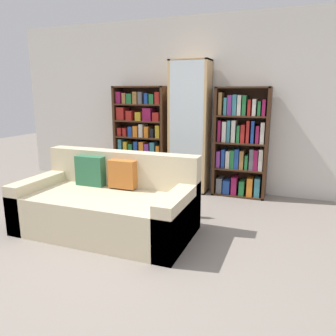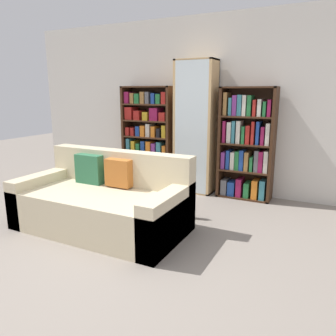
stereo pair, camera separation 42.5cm
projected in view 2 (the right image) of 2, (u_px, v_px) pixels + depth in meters
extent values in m
plane|color=gray|center=(105.00, 261.00, 3.09)|extent=(16.00, 16.00, 0.00)
cube|color=beige|center=(208.00, 106.00, 5.15)|extent=(6.70, 0.06, 2.70)
cube|color=beige|center=(101.00, 210.00, 3.78)|extent=(1.95, 1.00, 0.45)
cube|color=beige|center=(119.00, 167.00, 4.03)|extent=(1.95, 0.20, 0.42)
cube|color=beige|center=(45.00, 195.00, 4.15)|extent=(0.20, 1.00, 0.57)
cube|color=beige|center=(168.00, 218.00, 3.39)|extent=(0.20, 1.00, 0.57)
cube|color=#2D6B47|center=(89.00, 169.00, 4.05)|extent=(0.36, 0.12, 0.36)
cube|color=#B76628|center=(119.00, 173.00, 3.85)|extent=(0.32, 0.12, 0.32)
cube|color=#3D2314|center=(127.00, 135.00, 5.69)|extent=(0.04, 0.32, 1.65)
cube|color=#3D2314|center=(171.00, 138.00, 5.32)|extent=(0.04, 0.32, 1.65)
cube|color=#3D2314|center=(148.00, 87.00, 5.32)|extent=(0.89, 0.32, 0.02)
cube|color=#3D2314|center=(149.00, 183.00, 5.69)|extent=(0.89, 0.32, 0.02)
cube|color=#3D2314|center=(153.00, 136.00, 5.64)|extent=(0.89, 0.01, 1.65)
cube|color=#3D2314|center=(149.00, 168.00, 5.63)|extent=(0.81, 0.32, 0.02)
cube|color=#3D2314|center=(149.00, 152.00, 5.57)|extent=(0.81, 0.32, 0.02)
cube|color=#3D2314|center=(149.00, 137.00, 5.51)|extent=(0.81, 0.32, 0.02)
cube|color=#3D2314|center=(148.00, 121.00, 5.45)|extent=(0.81, 0.32, 0.02)
cube|color=#3D2314|center=(148.00, 104.00, 5.39)|extent=(0.81, 0.32, 0.02)
cube|color=#AD231E|center=(132.00, 176.00, 5.82)|extent=(0.06, 0.24, 0.15)
cube|color=olive|center=(136.00, 177.00, 5.78)|extent=(0.07, 0.24, 0.16)
cube|color=#237038|center=(140.00, 177.00, 5.74)|extent=(0.07, 0.24, 0.15)
cube|color=#5B5B60|center=(144.00, 177.00, 5.70)|extent=(0.07, 0.24, 0.19)
cube|color=#8E1947|center=(149.00, 178.00, 5.66)|extent=(0.08, 0.24, 0.17)
cube|color=#7A3384|center=(153.00, 179.00, 5.63)|extent=(0.06, 0.24, 0.15)
cube|color=#AD231E|center=(158.00, 180.00, 5.59)|extent=(0.05, 0.24, 0.14)
cube|color=#AD231E|center=(162.00, 179.00, 5.54)|extent=(0.06, 0.24, 0.19)
cube|color=#237038|center=(167.00, 181.00, 5.51)|extent=(0.06, 0.24, 0.16)
cube|color=gold|center=(132.00, 159.00, 5.74)|extent=(0.11, 0.24, 0.21)
cube|color=#5B5B60|center=(139.00, 160.00, 5.68)|extent=(0.09, 0.24, 0.20)
cube|color=gold|center=(145.00, 163.00, 5.63)|extent=(0.08, 0.24, 0.14)
cube|color=beige|center=(152.00, 162.00, 5.57)|extent=(0.09, 0.24, 0.20)
cube|color=black|center=(159.00, 164.00, 5.52)|extent=(0.08, 0.24, 0.15)
cube|color=#8E1947|center=(166.00, 163.00, 5.45)|extent=(0.09, 0.24, 0.19)
cube|color=teal|center=(131.00, 144.00, 5.68)|extent=(0.06, 0.24, 0.21)
cube|color=gold|center=(136.00, 145.00, 5.64)|extent=(0.07, 0.24, 0.18)
cube|color=#237038|center=(141.00, 147.00, 5.61)|extent=(0.06, 0.24, 0.14)
cube|color=#1E4293|center=(146.00, 146.00, 5.56)|extent=(0.07, 0.24, 0.19)
cube|color=orange|center=(151.00, 146.00, 5.51)|extent=(0.08, 0.24, 0.19)
cube|color=#7A3384|center=(156.00, 148.00, 5.47)|extent=(0.07, 0.24, 0.16)
cube|color=teal|center=(161.00, 147.00, 5.43)|extent=(0.08, 0.24, 0.19)
cube|color=orange|center=(167.00, 149.00, 5.39)|extent=(0.06, 0.24, 0.14)
cube|color=#AD231E|center=(131.00, 131.00, 5.63)|extent=(0.07, 0.24, 0.14)
cube|color=#AD231E|center=(136.00, 131.00, 5.59)|extent=(0.06, 0.24, 0.14)
cube|color=#1E4293|center=(141.00, 131.00, 5.54)|extent=(0.07, 0.24, 0.16)
cube|color=orange|center=(145.00, 131.00, 5.50)|extent=(0.08, 0.24, 0.18)
cube|color=beige|center=(151.00, 130.00, 5.45)|extent=(0.07, 0.24, 0.21)
cube|color=orange|center=(156.00, 131.00, 5.41)|extent=(0.07, 0.24, 0.18)
cube|color=black|center=(161.00, 132.00, 5.37)|extent=(0.06, 0.24, 0.15)
cube|color=gold|center=(167.00, 131.00, 5.32)|extent=(0.07, 0.24, 0.20)
cube|color=#AD231E|center=(132.00, 113.00, 5.55)|extent=(0.13, 0.24, 0.21)
cube|color=#AD231E|center=(140.00, 115.00, 5.49)|extent=(0.11, 0.24, 0.15)
cube|color=gold|center=(148.00, 116.00, 5.42)|extent=(0.10, 0.24, 0.14)
cube|color=#8E1947|center=(156.00, 114.00, 5.34)|extent=(0.14, 0.24, 0.20)
cube|color=#AD231E|center=(165.00, 116.00, 5.28)|extent=(0.11, 0.24, 0.14)
cube|color=#8E1947|center=(130.00, 98.00, 5.51)|extent=(0.08, 0.24, 0.19)
cube|color=olive|center=(135.00, 98.00, 5.46)|extent=(0.07, 0.24, 0.17)
cube|color=#237038|center=(140.00, 99.00, 5.42)|extent=(0.09, 0.24, 0.16)
cube|color=olive|center=(145.00, 98.00, 5.37)|extent=(0.07, 0.24, 0.19)
cube|color=#5B5B60|center=(150.00, 98.00, 5.33)|extent=(0.07, 0.24, 0.19)
cube|color=#1E4293|center=(156.00, 98.00, 5.29)|extent=(0.06, 0.24, 0.17)
cube|color=#237038|center=(161.00, 99.00, 5.25)|extent=(0.07, 0.24, 0.15)
cube|color=#AD231E|center=(166.00, 98.00, 5.20)|extent=(0.08, 0.24, 0.19)
cube|color=tan|center=(179.00, 127.00, 5.20)|extent=(0.04, 0.36, 2.04)
cube|color=tan|center=(213.00, 129.00, 4.95)|extent=(0.04, 0.36, 2.04)
cube|color=tan|center=(197.00, 60.00, 4.85)|extent=(0.61, 0.36, 0.02)
cube|color=tan|center=(194.00, 190.00, 5.30)|extent=(0.61, 0.36, 0.02)
cube|color=tan|center=(199.00, 127.00, 5.23)|extent=(0.61, 0.01, 2.04)
cube|color=silver|center=(191.00, 129.00, 4.92)|extent=(0.53, 0.01, 2.01)
cube|color=tan|center=(195.00, 165.00, 5.21)|extent=(0.53, 0.32, 0.02)
cube|color=tan|center=(195.00, 141.00, 5.12)|extent=(0.53, 0.32, 0.02)
cube|color=tan|center=(196.00, 115.00, 5.03)|extent=(0.53, 0.32, 0.02)
cube|color=tan|center=(196.00, 88.00, 4.94)|extent=(0.53, 0.32, 0.02)
cylinder|color=silver|center=(184.00, 185.00, 5.39)|extent=(0.01, 0.01, 0.09)
cone|color=silver|center=(184.00, 179.00, 5.37)|extent=(0.09, 0.09, 0.11)
cylinder|color=silver|center=(191.00, 186.00, 5.33)|extent=(0.01, 0.01, 0.09)
cone|color=silver|center=(191.00, 180.00, 5.30)|extent=(0.09, 0.09, 0.11)
cylinder|color=silver|center=(197.00, 187.00, 5.25)|extent=(0.01, 0.01, 0.09)
cone|color=silver|center=(198.00, 181.00, 5.23)|extent=(0.09, 0.09, 0.11)
cylinder|color=silver|center=(205.00, 188.00, 5.23)|extent=(0.01, 0.01, 0.09)
cone|color=silver|center=(205.00, 182.00, 5.20)|extent=(0.09, 0.09, 0.11)
cylinder|color=silver|center=(184.00, 161.00, 5.30)|extent=(0.01, 0.01, 0.07)
cone|color=silver|center=(184.00, 156.00, 5.28)|extent=(0.07, 0.07, 0.09)
cylinder|color=silver|center=(189.00, 162.00, 5.24)|extent=(0.01, 0.01, 0.07)
cone|color=silver|center=(189.00, 157.00, 5.22)|extent=(0.07, 0.07, 0.09)
cylinder|color=silver|center=(194.00, 163.00, 5.19)|extent=(0.01, 0.01, 0.07)
cone|color=silver|center=(194.00, 158.00, 5.17)|extent=(0.07, 0.07, 0.09)
cylinder|color=silver|center=(201.00, 163.00, 5.17)|extent=(0.01, 0.01, 0.07)
cone|color=silver|center=(201.00, 158.00, 5.15)|extent=(0.07, 0.07, 0.09)
cylinder|color=silver|center=(206.00, 164.00, 5.12)|extent=(0.01, 0.01, 0.07)
cone|color=silver|center=(206.00, 159.00, 5.10)|extent=(0.07, 0.07, 0.09)
cylinder|color=silver|center=(184.00, 137.00, 5.18)|extent=(0.01, 0.01, 0.07)
cone|color=silver|center=(184.00, 132.00, 5.16)|extent=(0.09, 0.09, 0.09)
cylinder|color=silver|center=(192.00, 137.00, 5.15)|extent=(0.01, 0.01, 0.07)
cone|color=silver|center=(192.00, 132.00, 5.13)|extent=(0.09, 0.09, 0.09)
cylinder|color=silver|center=(199.00, 138.00, 5.08)|extent=(0.01, 0.01, 0.07)
cone|color=silver|center=(199.00, 132.00, 5.06)|extent=(0.09, 0.09, 0.09)
cylinder|color=silver|center=(206.00, 138.00, 5.03)|extent=(0.01, 0.01, 0.07)
cone|color=silver|center=(206.00, 133.00, 5.02)|extent=(0.09, 0.09, 0.09)
cylinder|color=silver|center=(185.00, 111.00, 5.10)|extent=(0.01, 0.01, 0.09)
cone|color=silver|center=(185.00, 105.00, 5.08)|extent=(0.09, 0.09, 0.11)
cylinder|color=silver|center=(192.00, 111.00, 5.04)|extent=(0.01, 0.01, 0.09)
cone|color=silver|center=(192.00, 105.00, 5.02)|extent=(0.09, 0.09, 0.11)
cylinder|color=silver|center=(199.00, 111.00, 4.98)|extent=(0.01, 0.01, 0.09)
cone|color=silver|center=(199.00, 105.00, 4.95)|extent=(0.09, 0.09, 0.11)
cylinder|color=silver|center=(207.00, 112.00, 4.94)|extent=(0.01, 0.01, 0.09)
cone|color=silver|center=(207.00, 105.00, 4.92)|extent=(0.09, 0.09, 0.11)
cylinder|color=silver|center=(184.00, 85.00, 5.02)|extent=(0.01, 0.01, 0.08)
cone|color=silver|center=(184.00, 79.00, 5.00)|extent=(0.06, 0.06, 0.10)
cylinder|color=silver|center=(189.00, 85.00, 5.00)|extent=(0.01, 0.01, 0.08)
cone|color=silver|center=(189.00, 79.00, 4.98)|extent=(0.06, 0.06, 0.10)
cylinder|color=silver|center=(194.00, 85.00, 4.95)|extent=(0.01, 0.01, 0.08)
cone|color=silver|center=(194.00, 79.00, 4.93)|extent=(0.06, 0.06, 0.10)
cylinder|color=silver|center=(199.00, 85.00, 4.92)|extent=(0.01, 0.01, 0.08)
cone|color=silver|center=(199.00, 79.00, 4.90)|extent=(0.06, 0.06, 0.10)
cylinder|color=silver|center=(204.00, 85.00, 4.89)|extent=(0.01, 0.01, 0.08)
cone|color=silver|center=(204.00, 79.00, 4.87)|extent=(0.06, 0.06, 0.10)
cylinder|color=silver|center=(209.00, 85.00, 4.83)|extent=(0.01, 0.01, 0.08)
cone|color=silver|center=(209.00, 78.00, 4.81)|extent=(0.06, 0.06, 0.10)
cube|color=#3D2314|center=(222.00, 142.00, 4.95)|extent=(0.04, 0.32, 1.64)
cube|color=#3D2314|center=(273.00, 146.00, 4.62)|extent=(0.04, 0.32, 1.64)
cube|color=#3D2314|center=(250.00, 87.00, 4.61)|extent=(0.79, 0.32, 0.02)
cube|color=#3D2314|center=(244.00, 196.00, 4.97)|extent=(0.79, 0.32, 0.02)
cube|color=#3D2314|center=(249.00, 143.00, 4.92)|extent=(0.79, 0.01, 1.64)
cube|color=#3D2314|center=(245.00, 170.00, 4.88)|extent=(0.71, 0.32, 0.02)
cube|color=#3D2314|center=(246.00, 144.00, 4.79)|extent=(0.71, 0.32, 0.02)
cube|color=#3D2314|center=(248.00, 117.00, 4.70)|extent=(0.71, 0.32, 0.02)
cube|color=#5B5B60|center=(225.00, 186.00, 5.06)|extent=(0.09, 0.24, 0.24)
cube|color=#1E4293|center=(233.00, 188.00, 5.01)|extent=(0.10, 0.24, 0.21)
cube|color=#8E1947|center=(240.00, 187.00, 4.95)|extent=(0.08, 0.24, 0.27)
cube|color=#237038|center=(248.00, 189.00, 4.91)|extent=(0.08, 0.24, 0.22)
cube|color=orange|center=(256.00, 189.00, 4.85)|extent=(0.08, 0.24, 0.28)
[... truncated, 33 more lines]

